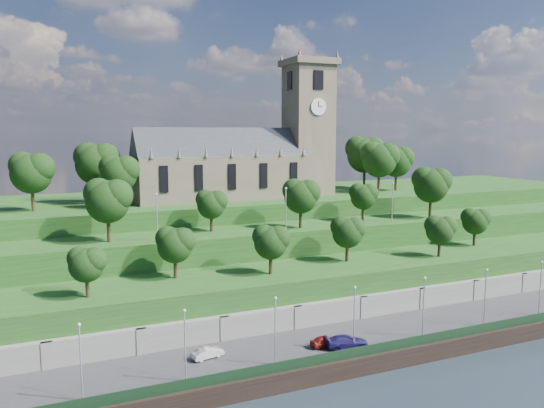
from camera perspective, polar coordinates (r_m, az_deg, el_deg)
name	(u,v)px	position (r m, az deg, el deg)	size (l,w,h in m)	color
ground	(380,372)	(65.05, 11.49, -17.27)	(320.00, 320.00, 0.00)	black
promenade	(352,344)	(69.22, 8.60, -14.70)	(160.00, 12.00, 2.00)	#2D2D30
quay_wall	(380,363)	(64.55, 11.55, -16.40)	(160.00, 0.50, 2.20)	black
fence	(377,348)	(64.45, 11.25, -14.98)	(160.00, 0.10, 1.20)	black
retaining_wall	(329,318)	(73.46, 6.13, -12.05)	(160.00, 2.10, 5.00)	slate
embankment_lower	(309,294)	(78.00, 3.95, -9.66)	(160.00, 12.00, 8.00)	#1B4316
embankment_upper	(278,263)	(87.01, 0.64, -6.41)	(160.00, 10.00, 12.00)	#1B4316
hilltop	(235,232)	(105.78, -3.96, -3.03)	(160.00, 32.00, 15.00)	#1B4316
church	(246,157)	(100.49, -2.86, 5.04)	(38.60, 12.35, 27.60)	brown
trees_lower	(315,236)	(76.46, 4.65, -3.42)	(67.71, 8.51, 6.99)	black
trees_upper	(295,193)	(84.85, 2.48, 1.22)	(62.03, 8.25, 9.16)	black
trees_hilltop	(267,160)	(101.22, -0.58, 4.74)	(76.88, 16.73, 11.39)	black
lamp_posts_promenade	(354,313)	(63.50, 8.83, -11.53)	(60.36, 0.36, 7.73)	#B2B2B7
lamp_posts_upper	(286,205)	(82.39, 1.49, -0.13)	(40.36, 0.36, 6.84)	#B2B2B7
car_left	(326,341)	(65.47, 5.85, -14.43)	(1.57, 3.90, 1.33)	maroon
car_middle	(208,353)	(62.56, -6.94, -15.60)	(1.30, 3.73, 1.23)	#AAABAF
car_right	(347,342)	(65.30, 8.04, -14.45)	(2.09, 5.14, 1.49)	#1D1751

